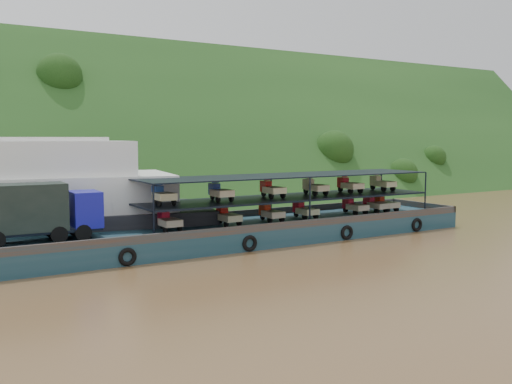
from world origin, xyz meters
TOP-DOWN VIEW (x-y plane):
  - ground at (0.00, 0.00)m, footprint 160.00×160.00m
  - hillside at (0.00, 36.00)m, footprint 140.00×39.60m
  - cargo_barge at (-4.96, 1.10)m, footprint 35.00×7.18m

SIDE VIEW (x-z plane):
  - ground at x=0.00m, z-range 0.00..0.00m
  - hillside at x=0.00m, z-range -19.80..19.80m
  - cargo_barge at x=-4.96m, z-range -1.16..3.45m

